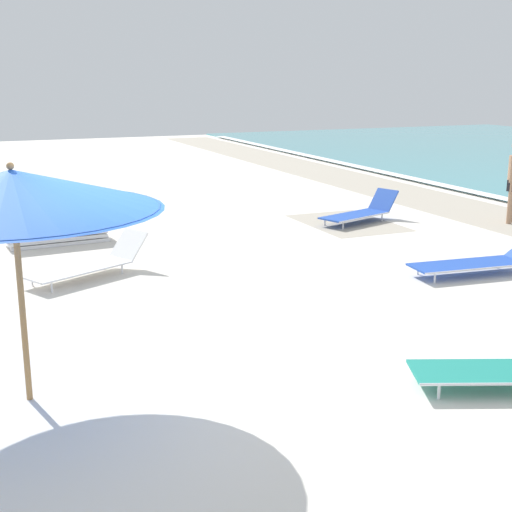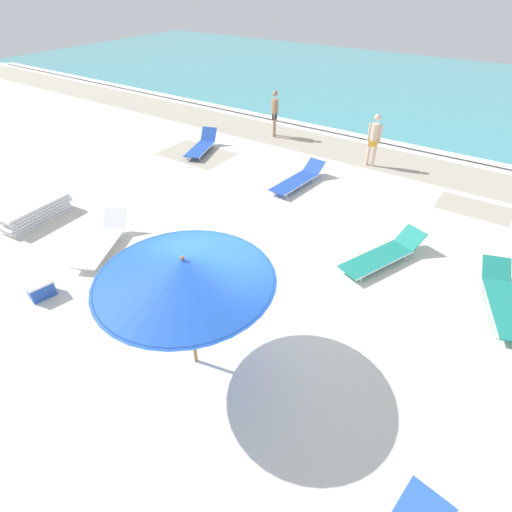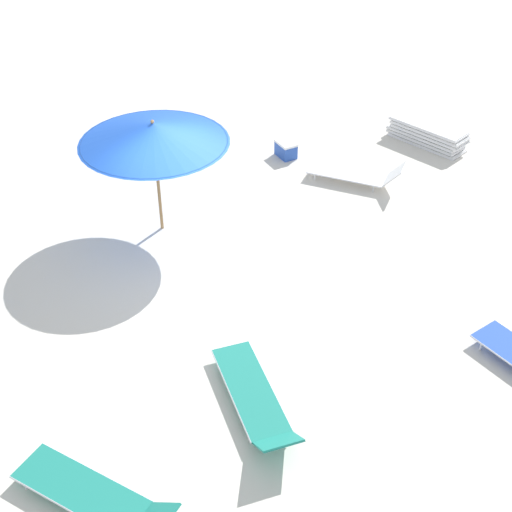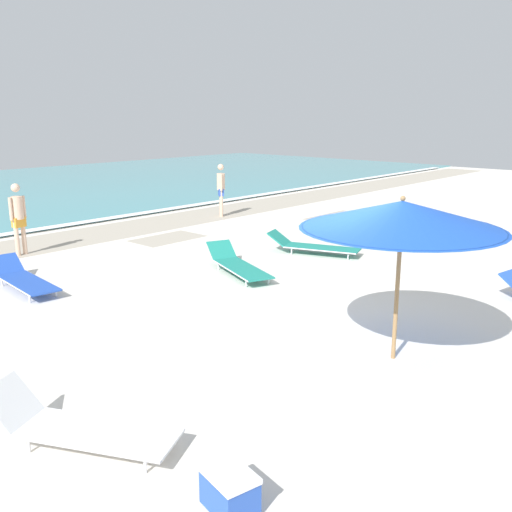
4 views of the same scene
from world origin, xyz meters
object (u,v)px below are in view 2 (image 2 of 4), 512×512
at_px(beach_umbrella, 184,270).
at_px(sun_lounger_under_umbrella, 202,146).
at_px(sun_lounger_beside_umbrella, 298,179).
at_px(sun_lounger_near_water_left, 504,300).
at_px(beachgoer_shoreline_child, 275,111).
at_px(sun_lounger_mid_beach_solo, 383,255).
at_px(sun_lounger_mid_beach_pair_a, 102,241).
at_px(lounger_stack, 36,212).
at_px(beachgoer_wading_adult, 374,137).
at_px(cooler_box, 41,289).

height_order(beach_umbrella, sun_lounger_under_umbrella, beach_umbrella).
height_order(sun_lounger_under_umbrella, sun_lounger_beside_umbrella, sun_lounger_under_umbrella).
distance_m(sun_lounger_under_umbrella, sun_lounger_near_water_left, 10.98).
distance_m(beach_umbrella, beachgoer_shoreline_child, 11.63).
relative_size(sun_lounger_mid_beach_solo, sun_lounger_mid_beach_pair_a, 1.13).
bearing_deg(beach_umbrella, sun_lounger_near_water_left, 46.83).
distance_m(sun_lounger_mid_beach_pair_a, beachgoer_shoreline_child, 9.19).
bearing_deg(sun_lounger_mid_beach_pair_a, beachgoer_shoreline_child, 68.16).
relative_size(lounger_stack, sun_lounger_mid_beach_pair_a, 0.93).
bearing_deg(sun_lounger_under_umbrella, lounger_stack, -113.24).
distance_m(beach_umbrella, sun_lounger_mid_beach_solo, 5.33).
bearing_deg(sun_lounger_beside_umbrella, beachgoer_shoreline_child, 137.30).
bearing_deg(beachgoer_wading_adult, sun_lounger_beside_umbrella, 53.82).
bearing_deg(sun_lounger_near_water_left, beachgoer_shoreline_child, 128.20).
bearing_deg(sun_lounger_under_umbrella, beach_umbrella, -69.10).
bearing_deg(sun_lounger_near_water_left, sun_lounger_mid_beach_solo, 158.06).
bearing_deg(sun_lounger_near_water_left, cooler_box, -167.00).
xyz_separation_m(lounger_stack, cooler_box, (2.93, -1.75, -0.06)).
height_order(sun_lounger_near_water_left, beachgoer_wading_adult, beachgoer_wading_adult).
relative_size(lounger_stack, sun_lounger_near_water_left, 0.83).
height_order(beach_umbrella, beachgoer_wading_adult, beach_umbrella).
height_order(sun_lounger_under_umbrella, sun_lounger_mid_beach_pair_a, sun_lounger_under_umbrella).
relative_size(sun_lounger_beside_umbrella, cooler_box, 4.14).
relative_size(beach_umbrella, sun_lounger_beside_umbrella, 1.18).
bearing_deg(cooler_box, beachgoer_wading_adult, 175.19).
distance_m(sun_lounger_near_water_left, cooler_box, 9.57).
xyz_separation_m(beach_umbrella, beachgoer_shoreline_child, (-4.92, 10.49, -1.06)).
height_order(sun_lounger_mid_beach_solo, beachgoer_shoreline_child, beachgoer_shoreline_child).
relative_size(sun_lounger_under_umbrella, cooler_box, 3.68).
relative_size(sun_lounger_mid_beach_solo, beachgoer_wading_adult, 1.35).
distance_m(beach_umbrella, sun_lounger_beside_umbrella, 7.60).
xyz_separation_m(beach_umbrella, lounger_stack, (-6.77, 1.24, -1.82)).
distance_m(lounger_stack, sun_lounger_under_umbrella, 6.35).
height_order(sun_lounger_mid_beach_solo, sun_lounger_mid_beach_pair_a, sun_lounger_mid_beach_pair_a).
xyz_separation_m(sun_lounger_beside_umbrella, beachgoer_wading_adult, (1.32, 2.75, 0.79)).
relative_size(lounger_stack, beachgoer_wading_adult, 1.11).
bearing_deg(lounger_stack, beachgoer_shoreline_child, 74.78).
relative_size(beachgoer_wading_adult, cooler_box, 3.13).
bearing_deg(sun_lounger_under_umbrella, cooler_box, -91.99).
bearing_deg(sun_lounger_mid_beach_pair_a, beachgoer_wading_adult, 40.76).
bearing_deg(cooler_box, sun_lounger_near_water_left, 134.48).
distance_m(sun_lounger_near_water_left, beachgoer_wading_adult, 7.26).
bearing_deg(sun_lounger_near_water_left, sun_lounger_under_umbrella, 145.11).
bearing_deg(sun_lounger_under_umbrella, beachgoer_wading_adult, 3.28).
xyz_separation_m(lounger_stack, sun_lounger_mid_beach_pair_a, (2.59, 0.12, -0.03)).
relative_size(sun_lounger_beside_umbrella, beachgoer_shoreline_child, 1.32).
distance_m(sun_lounger_mid_beach_solo, cooler_box, 7.61).
height_order(sun_lounger_near_water_left, cooler_box, sun_lounger_near_water_left).
bearing_deg(beachgoer_wading_adult, lounger_stack, 43.88).
relative_size(beach_umbrella, sun_lounger_mid_beach_solo, 1.16).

